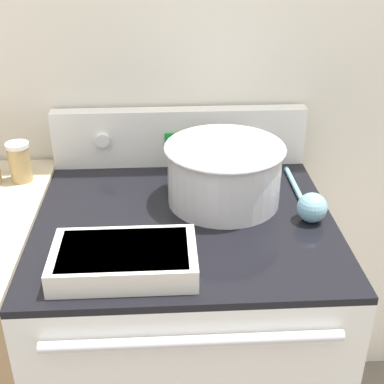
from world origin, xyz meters
TOP-DOWN VIEW (x-y plane):
  - kitchen_wall at (0.00, 0.72)m, footprint 8.00×0.05m
  - stove_range at (0.00, 0.34)m, footprint 0.75×0.72m
  - control_panel at (0.00, 0.66)m, footprint 0.75×0.07m
  - mixing_bowl at (0.11, 0.42)m, footprint 0.31×0.31m
  - casserole_dish at (-0.14, 0.12)m, footprint 0.31×0.18m
  - ladle at (0.31, 0.32)m, footprint 0.07×0.32m
  - spice_jar_white_cap at (-0.45, 0.55)m, footprint 0.06×0.06m

SIDE VIEW (x-z plane):
  - stove_range at x=0.00m, z-range 0.00..0.91m
  - casserole_dish at x=-0.14m, z-range 0.91..0.97m
  - ladle at x=0.31m, z-range 0.91..0.98m
  - spice_jar_white_cap at x=-0.45m, z-range 0.92..1.04m
  - control_panel at x=0.00m, z-range 0.91..1.08m
  - mixing_bowl at x=0.11m, z-range 0.92..1.08m
  - kitchen_wall at x=0.00m, z-range 0.00..2.50m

